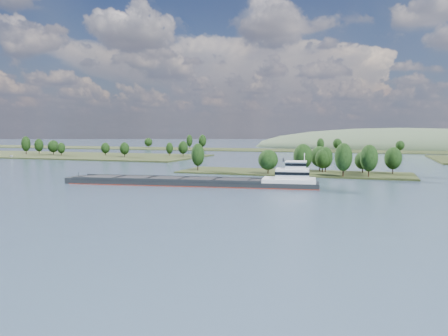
% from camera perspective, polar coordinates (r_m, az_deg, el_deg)
% --- Properties ---
extents(ground, '(1800.00, 1800.00, 0.00)m').
position_cam_1_polar(ground, '(134.76, 4.54, -3.05)').
color(ground, '#334658').
rests_on(ground, ground).
extents(tree_island, '(100.00, 30.88, 14.47)m').
position_cam_1_polar(tree_island, '(190.56, 10.88, 0.47)').
color(tree_island, black).
rests_on(tree_island, ground).
extents(left_bank, '(300.00, 80.00, 15.67)m').
position_cam_1_polar(left_bank, '(376.13, -25.40, 1.70)').
color(left_bank, black).
rests_on(left_bank, ground).
extents(back_shoreline, '(900.00, 60.00, 15.47)m').
position_cam_1_polar(back_shoreline, '(410.44, 15.11, 2.20)').
color(back_shoreline, black).
rests_on(back_shoreline, ground).
extents(hill_west, '(320.00, 160.00, 44.00)m').
position_cam_1_polar(hill_west, '(510.48, 21.82, 2.44)').
color(hill_west, '#3D4F36').
rests_on(hill_west, ground).
extents(cargo_barge, '(88.84, 22.14, 11.93)m').
position_cam_1_polar(cargo_barge, '(149.23, -2.28, -1.69)').
color(cargo_barge, black).
rests_on(cargo_barge, ground).
extents(motorboat, '(5.10, 4.77, 1.96)m').
position_cam_1_polar(motorboat, '(333.39, -26.01, 1.35)').
color(motorboat, silver).
rests_on(motorboat, ground).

